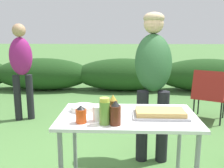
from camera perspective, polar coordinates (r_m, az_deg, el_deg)
The scene contains 13 objects.
shrub_hedge at distance 6.08m, azimuth 2.68°, elevation 2.18°, with size 14.40×0.90×0.78m.
folding_table at distance 2.05m, azimuth 3.59°, elevation -9.13°, with size 1.10×0.64×0.74m.
food_tray at distance 2.01m, azimuth 10.91°, elevation -6.63°, with size 0.43×0.23×0.06m.
plate_stack at distance 2.14m, azimuth -6.67°, elevation -5.50°, with size 0.21×0.21×0.04m, color white.
mixing_bowl at distance 2.06m, azimuth -0.86°, elevation -5.56°, with size 0.21×0.21×0.08m, color #ADBC99.
paper_cup_stack at distance 1.88m, azimuth -3.24°, elevation -6.75°, with size 0.08×0.08×0.11m, color white.
beer_bottle at distance 1.87m, azimuth 0.24°, elevation -5.59°, with size 0.06×0.06×0.20m.
relish_jar at distance 1.80m, azimuth -1.70°, elevation -6.28°, with size 0.08×0.08×0.20m.
bbq_sauce_bottle at distance 1.79m, azimuth 0.79°, elevation -6.73°, with size 0.08×0.08×0.18m.
hot_sauce_bottle at distance 1.85m, azimuth -7.10°, elevation -6.94°, with size 0.08×0.08×0.13m.
standing_person_in_gray_fleece at distance 2.73m, azimuth 9.39°, elevation 3.13°, with size 0.42×0.52×1.61m.
standing_person_with_beanie at distance 4.17m, azimuth -20.02°, elevation 4.43°, with size 0.41×0.35×1.53m.
camp_chair_green_behind_table at distance 4.17m, azimuth 21.33°, elevation -1.93°, with size 0.68×0.73×0.83m.
Camera 1 is at (-0.05, -1.92, 1.39)m, focal length 40.00 mm.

